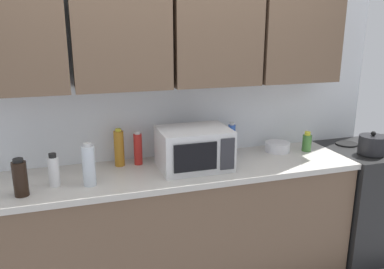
# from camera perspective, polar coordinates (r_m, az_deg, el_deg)

# --- Properties ---
(wall_back_with_cabinets) EXTENTS (3.44, 0.38, 2.60)m
(wall_back_with_cabinets) POSITION_cam_1_polar(r_m,az_deg,el_deg) (2.76, -3.82, 9.95)
(wall_back_with_cabinets) COLOR white
(wall_back_with_cabinets) RESTS_ON ground_plane
(counter_run) EXTENTS (2.57, 0.63, 0.90)m
(counter_run) POSITION_cam_1_polar(r_m,az_deg,el_deg) (2.88, -2.28, -13.39)
(counter_run) COLOR brown
(counter_run) RESTS_ON ground_plane
(stove_range) EXTENTS (0.76, 0.64, 0.91)m
(stove_range) POSITION_cam_1_polar(r_m,az_deg,el_deg) (3.63, 24.48, -8.51)
(stove_range) COLOR black
(stove_range) RESTS_ON ground_plane
(kettle) EXTENTS (0.20, 0.20, 0.17)m
(kettle) POSITION_cam_1_polar(r_m,az_deg,el_deg) (3.25, 24.89, -1.34)
(kettle) COLOR black
(kettle) RESTS_ON stove_range
(microwave) EXTENTS (0.48, 0.37, 0.28)m
(microwave) POSITION_cam_1_polar(r_m,az_deg,el_deg) (2.66, 0.29, -2.05)
(microwave) COLOR silver
(microwave) RESTS_ON counter_run
(bottle_blue_cleaner) EXTENTS (0.05, 0.05, 0.25)m
(bottle_blue_cleaner) POSITION_cam_1_polar(r_m,az_deg,el_deg) (2.96, 5.83, -0.68)
(bottle_blue_cleaner) COLOR #2D56B7
(bottle_blue_cleaner) RESTS_ON counter_run
(bottle_white_jar) EXTENTS (0.07, 0.07, 0.21)m
(bottle_white_jar) POSITION_cam_1_polar(r_m,az_deg,el_deg) (2.52, -19.60, -5.03)
(bottle_white_jar) COLOR white
(bottle_white_jar) RESTS_ON counter_run
(bottle_amber_vinegar) EXTENTS (0.07, 0.07, 0.27)m
(bottle_amber_vinegar) POSITION_cam_1_polar(r_m,az_deg,el_deg) (2.76, -10.65, -1.96)
(bottle_amber_vinegar) COLOR #AD701E
(bottle_amber_vinegar) RESTS_ON counter_run
(bottle_red_sauce) EXTENTS (0.06, 0.06, 0.24)m
(bottle_red_sauce) POSITION_cam_1_polar(r_m,az_deg,el_deg) (2.77, -7.93, -2.04)
(bottle_red_sauce) COLOR red
(bottle_red_sauce) RESTS_ON counter_run
(bottle_green_oil) EXTENTS (0.07, 0.07, 0.16)m
(bottle_green_oil) POSITION_cam_1_polar(r_m,az_deg,el_deg) (3.18, 16.50, -1.10)
(bottle_green_oil) COLOR #386B2D
(bottle_green_oil) RESTS_ON counter_run
(bottle_soy_dark) EXTENTS (0.08, 0.08, 0.23)m
(bottle_soy_dark) POSITION_cam_1_polar(r_m,az_deg,el_deg) (2.45, -23.90, -5.86)
(bottle_soy_dark) COLOR black
(bottle_soy_dark) RESTS_ON counter_run
(bottle_clear_tall) EXTENTS (0.08, 0.08, 0.27)m
(bottle_clear_tall) POSITION_cam_1_polar(r_m,az_deg,el_deg) (2.46, -14.90, -4.40)
(bottle_clear_tall) COLOR silver
(bottle_clear_tall) RESTS_ON counter_run
(bowl_ceramic_small) EXTENTS (0.19, 0.19, 0.07)m
(bowl_ceramic_small) POSITION_cam_1_polar(r_m,az_deg,el_deg) (3.12, 12.41, -1.76)
(bowl_ceramic_small) COLOR silver
(bowl_ceramic_small) RESTS_ON counter_run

